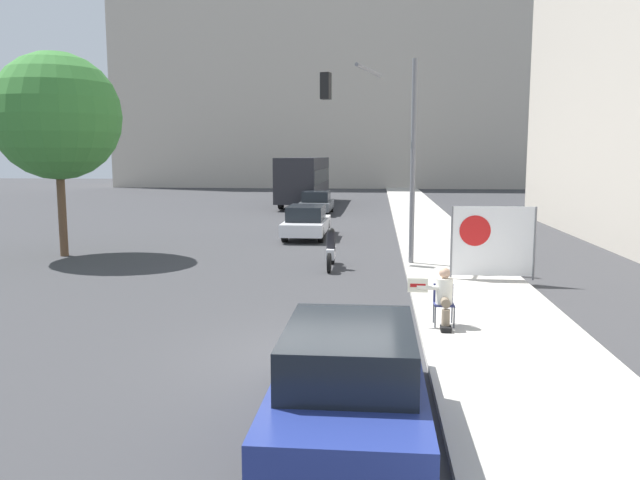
# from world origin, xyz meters

# --- Properties ---
(ground_plane) EXTENTS (160.00, 160.00, 0.00)m
(ground_plane) POSITION_xyz_m (0.00, 0.00, 0.00)
(ground_plane) COLOR #38383A
(sidewalk_curb) EXTENTS (3.20, 90.00, 0.12)m
(sidewalk_curb) POSITION_xyz_m (3.39, 15.00, 0.06)
(sidewalk_curb) COLOR #B7B2A8
(sidewalk_curb) RESTS_ON ground_plane
(building_backdrop_far) EXTENTS (52.00, 12.00, 27.57)m
(building_backdrop_far) POSITION_xyz_m (-2.00, 61.53, 13.78)
(building_backdrop_far) COLOR #BCB2A3
(building_backdrop_far) RESTS_ON ground_plane
(seated_protester) EXTENTS (0.93, 0.77, 1.18)m
(seated_protester) POSITION_xyz_m (2.26, 1.84, 0.75)
(seated_protester) COLOR #474C56
(seated_protester) RESTS_ON sidewalk_curb
(pedestrian_behind) EXTENTS (0.34, 0.34, 1.72)m
(pedestrian_behind) POSITION_xyz_m (3.28, 7.74, 1.00)
(pedestrian_behind) COLOR black
(pedestrian_behind) RESTS_ON sidewalk_curb
(protest_banner) EXTENTS (2.29, 0.06, 2.02)m
(protest_banner) POSITION_xyz_m (4.07, 6.79, 1.19)
(protest_banner) COLOR slate
(protest_banner) RESTS_ON sidewalk_curb
(traffic_light_pole) EXTENTS (3.06, 2.82, 6.32)m
(traffic_light_pole) POSITION_xyz_m (1.02, 9.53, 4.36)
(traffic_light_pole) COLOR slate
(traffic_light_pole) RESTS_ON sidewalk_curb
(parked_car_curbside) EXTENTS (1.87, 4.50, 1.39)m
(parked_car_curbside) POSITION_xyz_m (0.60, -2.77, 0.70)
(parked_car_curbside) COLOR navy
(parked_car_curbside) RESTS_ON ground_plane
(car_on_road_nearest) EXTENTS (1.72, 4.58, 1.39)m
(car_on_road_nearest) POSITION_xyz_m (-2.09, 15.90, 0.70)
(car_on_road_nearest) COLOR silver
(car_on_road_nearest) RESTS_ON ground_plane
(car_on_road_midblock) EXTENTS (1.79, 4.23, 1.38)m
(car_on_road_midblock) POSITION_xyz_m (-2.72, 26.66, 0.70)
(car_on_road_midblock) COLOR #565B60
(car_on_road_midblock) RESTS_ON ground_plane
(city_bus_on_road) EXTENTS (2.58, 11.68, 3.34)m
(city_bus_on_road) POSITION_xyz_m (-4.28, 33.62, 1.92)
(city_bus_on_road) COLOR #232328
(city_bus_on_road) RESTS_ON ground_plane
(motorcycle_on_road) EXTENTS (0.28, 2.14, 1.29)m
(motorcycle_on_road) POSITION_xyz_m (-0.50, 8.73, 0.55)
(motorcycle_on_road) COLOR silver
(motorcycle_on_road) RESTS_ON ground_plane
(street_tree_near_curb) EXTENTS (4.34, 4.34, 7.01)m
(street_tree_near_curb) POSITION_xyz_m (-10.04, 10.28, 4.83)
(street_tree_near_curb) COLOR brown
(street_tree_near_curb) RESTS_ON ground_plane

